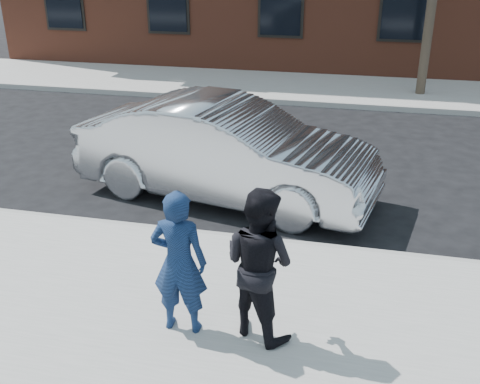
# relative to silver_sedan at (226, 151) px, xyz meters

# --- Properties ---
(ground) EXTENTS (100.00, 100.00, 0.00)m
(ground) POSITION_rel_silver_sedan_xyz_m (-0.74, -3.19, -0.85)
(ground) COLOR black
(ground) RESTS_ON ground
(near_sidewalk) EXTENTS (50.00, 3.50, 0.15)m
(near_sidewalk) POSITION_rel_silver_sedan_xyz_m (-0.74, -3.44, -0.78)
(near_sidewalk) COLOR gray
(near_sidewalk) RESTS_ON ground
(near_curb) EXTENTS (50.00, 0.10, 0.15)m
(near_curb) POSITION_rel_silver_sedan_xyz_m (-0.74, -1.64, -0.78)
(near_curb) COLOR #999691
(near_curb) RESTS_ON ground
(far_sidewalk) EXTENTS (50.00, 3.50, 0.15)m
(far_sidewalk) POSITION_rel_silver_sedan_xyz_m (-0.74, 8.06, -0.78)
(far_sidewalk) COLOR gray
(far_sidewalk) RESTS_ON ground
(far_curb) EXTENTS (50.00, 0.10, 0.15)m
(far_curb) POSITION_rel_silver_sedan_xyz_m (-0.74, 6.26, -0.78)
(far_curb) COLOR #999691
(far_curb) RESTS_ON ground
(silver_sedan) EXTENTS (5.42, 2.75, 1.71)m
(silver_sedan) POSITION_rel_silver_sedan_xyz_m (0.00, 0.00, 0.00)
(silver_sedan) COLOR #B7BABF
(silver_sedan) RESTS_ON ground
(man_hoodie) EXTENTS (0.63, 0.49, 1.68)m
(man_hoodie) POSITION_rel_silver_sedan_xyz_m (0.46, -3.87, 0.14)
(man_hoodie) COLOR navy
(man_hoodie) RESTS_ON near_sidewalk
(man_peacoat) EXTENTS (1.05, 0.97, 1.73)m
(man_peacoat) POSITION_rel_silver_sedan_xyz_m (1.30, -3.74, 0.16)
(man_peacoat) COLOR black
(man_peacoat) RESTS_ON near_sidewalk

